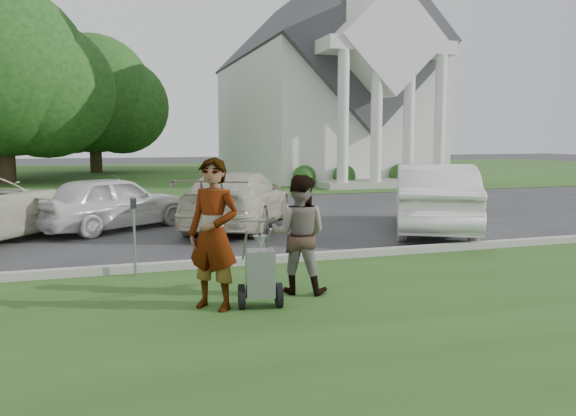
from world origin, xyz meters
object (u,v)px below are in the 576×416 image
car_c (238,199)px  person_left (214,235)px  church (319,76)px  tree_left (2,79)px  car_b (112,202)px  parking_meter_near (134,227)px  person_right (299,235)px  car_d (433,198)px  striping_cart (260,275)px  tree_back (93,100)px

car_c → person_left: bearing=101.6°
church → tree_left: church is taller
person_left → car_b: size_ratio=0.50×
person_left → parking_meter_near: 2.30m
parking_meter_near → car_b: size_ratio=0.33×
person_right → parking_meter_near: 2.80m
person_right → car_d: size_ratio=0.35×
parking_meter_near → striping_cart: bearing=-56.2°
car_b → car_c: size_ratio=0.81×
church → tree_left: (-17.01, -1.13, -0.83)m
car_b → car_d: car_d is taller
tree_back → person_left: tree_back is taller
tree_back → car_d: size_ratio=1.95×
person_left → parking_meter_near: bearing=155.2°
car_b → church: bearing=-68.8°
car_d → tree_left: bearing=-29.4°
tree_left → car_b: tree_left is taller
person_right → car_b: (-2.54, 6.81, -0.18)m
person_left → car_c: 6.82m
tree_back → car_c: 25.85m
striping_cart → person_right: (0.72, 0.54, 0.40)m
parking_meter_near → car_c: bearing=59.1°
church → parking_meter_near: bearing=-117.2°
person_right → tree_left: bearing=-44.1°
car_d → car_b: bearing=9.0°
church → car_b: 22.09m
tree_left → car_d: 23.17m
tree_left → car_b: 17.89m
tree_left → striping_cart: size_ratio=9.00×
church → car_d: bearing=-103.0°
person_left → parking_meter_near: size_ratio=1.51×
car_b → car_d: bearing=-143.4°
striping_cart → person_left: bearing=175.3°
tree_left → car_c: size_ratio=2.17×
tree_left → car_c: 19.48m
parking_meter_near → car_c: car_c is taller
person_right → car_d: person_right is taller
striping_cart → parking_meter_near: (-1.50, 2.24, 0.37)m
striping_cart → person_right: 0.98m
car_d → striping_cart: bearing=68.6°
tree_back → tree_left: bearing=-116.6°
church → striping_cart: (-10.25, -25.08, -5.49)m
parking_meter_near → tree_left: bearing=103.6°
car_b → car_c: (3.00, -0.62, 0.04)m
striping_cart → car_d: (5.58, 4.82, 0.36)m
church → car_d: 21.41m
person_left → person_right: size_ratio=1.16×
tree_back → striping_cart: (2.76, -31.95, -4.27)m
church → person_left: church is taller
church → person_left: 27.64m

